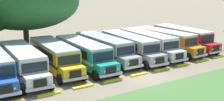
{
  "coord_description": "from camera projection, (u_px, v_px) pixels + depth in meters",
  "views": [
    {
      "loc": [
        -18.12,
        -21.26,
        9.16
      ],
      "look_at": [
        0.0,
        5.6,
        1.6
      ],
      "focal_mm": 47.95,
      "sensor_mm": 36.0,
      "label": 1
    }
  ],
  "objects": [
    {
      "name": "ground_plane",
      "position": [
        144.0,
        77.0,
        29.11
      ],
      "size": [
        220.0,
        220.0,
        0.0
      ],
      "primitive_type": "plane",
      "color": "#84755B"
    },
    {
      "name": "foreground_grass_strip",
      "position": [
        200.0,
        100.0,
        23.55
      ],
      "size": [
        80.0,
        9.19,
        0.01
      ],
      "primitive_type": "cube",
      "color": "#4C7538",
      "rests_on": "ground_plane"
    },
    {
      "name": "parked_bus_slot_1",
      "position": [
        23.0,
        61.0,
        28.99
      ],
      "size": [
        3.39,
        10.95,
        2.82
      ],
      "rotation": [
        0.0,
        0.0,
        -1.65
      ],
      "color": "silver",
      "rests_on": "ground_plane"
    },
    {
      "name": "parked_bus_slot_2",
      "position": [
        54.0,
        55.0,
        31.37
      ],
      "size": [
        3.44,
        10.96,
        2.82
      ],
      "rotation": [
        0.0,
        0.0,
        -1.65
      ],
      "color": "yellow",
      "rests_on": "ground_plane"
    },
    {
      "name": "parked_bus_slot_3",
      "position": [
        83.0,
        53.0,
        32.42
      ],
      "size": [
        3.04,
        10.89,
        2.82
      ],
      "rotation": [
        0.0,
        0.0,
        -1.61
      ],
      "color": "teal",
      "rests_on": "ground_plane"
    },
    {
      "name": "parked_bus_slot_4",
      "position": [
        104.0,
        47.0,
        34.89
      ],
      "size": [
        2.84,
        10.86,
        2.82
      ],
      "rotation": [
        0.0,
        0.0,
        -1.59
      ],
      "color": "#9E9993",
      "rests_on": "ground_plane"
    },
    {
      "name": "parked_bus_slot_5",
      "position": [
        130.0,
        46.0,
        35.88
      ],
      "size": [
        3.35,
        10.94,
        2.82
      ],
      "rotation": [
        0.0,
        0.0,
        -1.64
      ],
      "color": "#9E9993",
      "rests_on": "ground_plane"
    },
    {
      "name": "parked_bus_slot_6",
      "position": [
        148.0,
        43.0,
        37.58
      ],
      "size": [
        3.33,
        10.94,
        2.82
      ],
      "rotation": [
        0.0,
        0.0,
        -1.64
      ],
      "color": "silver",
      "rests_on": "ground_plane"
    },
    {
      "name": "parked_bus_slot_7",
      "position": [
        165.0,
        40.0,
        39.3
      ],
      "size": [
        2.92,
        10.87,
        2.82
      ],
      "rotation": [
        0.0,
        0.0,
        -1.55
      ],
      "color": "orange",
      "rests_on": "ground_plane"
    },
    {
      "name": "parked_bus_slot_8",
      "position": [
        183.0,
        37.0,
        41.33
      ],
      "size": [
        3.12,
        10.9,
        2.82
      ],
      "rotation": [
        0.0,
        0.0,
        -1.62
      ],
      "color": "red",
      "rests_on": "ground_plane"
    },
    {
      "name": "curb_wheelstop_1",
      "position": [
        49.0,
        94.0,
        24.57
      ],
      "size": [
        2.0,
        0.36,
        0.15
      ],
      "primitive_type": "cube",
      "color": "yellow",
      "rests_on": "ground_plane"
    },
    {
      "name": "curb_wheelstop_2",
      "position": [
        83.0,
        87.0,
        26.3
      ],
      "size": [
        2.0,
        0.36,
        0.15
      ],
      "primitive_type": "cube",
      "color": "yellow",
      "rests_on": "ground_plane"
    },
    {
      "name": "curb_wheelstop_3",
      "position": [
        113.0,
        80.0,
        28.02
      ],
      "size": [
        2.0,
        0.36,
        0.15
      ],
      "primitive_type": "cube",
      "color": "yellow",
      "rests_on": "ground_plane"
    },
    {
      "name": "curb_wheelstop_4",
      "position": [
        139.0,
        74.0,
        29.74
      ],
      "size": [
        2.0,
        0.36,
        0.15
      ],
      "primitive_type": "cube",
      "color": "yellow",
      "rests_on": "ground_plane"
    },
    {
      "name": "curb_wheelstop_5",
      "position": [
        162.0,
        69.0,
        31.46
      ],
      "size": [
        2.0,
        0.36,
        0.15
      ],
      "primitive_type": "cube",
      "color": "yellow",
      "rests_on": "ground_plane"
    },
    {
      "name": "curb_wheelstop_6",
      "position": [
        183.0,
        65.0,
        33.19
      ],
      "size": [
        2.0,
        0.36,
        0.15
      ],
      "primitive_type": "cube",
      "color": "yellow",
      "rests_on": "ground_plane"
    },
    {
      "name": "curb_wheelstop_7",
      "position": [
        202.0,
        61.0,
        34.91
      ],
      "size": [
        2.0,
        0.36,
        0.15
      ],
      "primitive_type": "cube",
      "color": "yellow",
      "rests_on": "ground_plane"
    },
    {
      "name": "curb_wheelstop_8",
      "position": [
        219.0,
        57.0,
        36.63
      ],
      "size": [
        2.0,
        0.36,
        0.15
      ],
      "primitive_type": "cube",
      "color": "yellow",
      "rests_on": "ground_plane"
    },
    {
      "name": "broad_shade_tree",
      "position": [
        22.0,
        0.0,
        38.08
      ],
      "size": [
        14.52,
        13.96,
        11.08
      ],
      "color": "brown",
      "rests_on": "ground_plane"
    }
  ]
}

